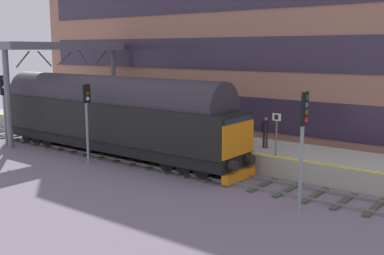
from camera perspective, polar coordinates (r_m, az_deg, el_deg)
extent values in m
plane|color=slate|center=(24.76, -2.79, -4.88)|extent=(140.00, 140.00, 0.00)
cube|color=slate|center=(24.22, -3.90, -5.04)|extent=(0.07, 60.00, 0.15)
cube|color=slate|center=(25.27, -1.73, -4.39)|extent=(0.07, 60.00, 0.15)
cube|color=#404739|center=(19.84, 21.57, -9.12)|extent=(2.50, 0.26, 0.09)
cube|color=#404739|center=(20.19, 18.13, -8.59)|extent=(2.50, 0.26, 0.09)
cube|color=#404739|center=(20.61, 14.83, -8.06)|extent=(2.50, 0.26, 0.09)
cube|color=#404739|center=(21.10, 11.68, -7.52)|extent=(2.50, 0.26, 0.09)
cube|color=#404739|center=(21.65, 8.69, -6.99)|extent=(2.50, 0.26, 0.09)
cube|color=#404739|center=(22.25, 5.86, -6.47)|extent=(2.50, 0.26, 0.09)
cube|color=#404739|center=(22.91, 3.20, -5.96)|extent=(2.50, 0.26, 0.09)
cube|color=#404739|center=(23.61, 0.69, -5.47)|extent=(2.50, 0.26, 0.09)
cube|color=#404739|center=(24.36, -1.67, -5.00)|extent=(2.50, 0.26, 0.09)
cube|color=#404739|center=(25.15, -3.88, -4.55)|extent=(2.50, 0.26, 0.09)
cube|color=#404739|center=(25.97, -5.95, -4.13)|extent=(2.50, 0.26, 0.09)
cube|color=#404739|center=(26.83, -7.89, -3.72)|extent=(2.50, 0.26, 0.09)
cube|color=#404739|center=(27.71, -9.70, -3.34)|extent=(2.50, 0.26, 0.09)
cube|color=#404739|center=(28.63, -11.40, -2.98)|extent=(2.50, 0.26, 0.09)
cube|color=#404739|center=(29.57, -12.99, -2.63)|extent=(2.50, 0.26, 0.09)
cube|color=#404739|center=(30.53, -14.48, -2.31)|extent=(2.50, 0.26, 0.09)
cube|color=#404739|center=(31.51, -15.88, -2.01)|extent=(2.50, 0.26, 0.09)
cube|color=#404739|center=(32.51, -17.19, -1.72)|extent=(2.50, 0.26, 0.09)
cube|color=#404739|center=(33.53, -18.43, -1.45)|extent=(2.50, 0.26, 0.09)
cube|color=#404739|center=(34.56, -19.59, -1.19)|extent=(2.50, 0.26, 0.09)
cube|color=#404739|center=(35.60, -20.68, -0.95)|extent=(2.50, 0.26, 0.09)
cube|color=#404739|center=(36.66, -21.71, -0.73)|extent=(2.50, 0.26, 0.09)
cube|color=#ABAB9B|center=(27.40, 2.10, -2.38)|extent=(4.00, 44.00, 1.00)
cube|color=yellow|center=(25.85, -0.29, -1.96)|extent=(0.30, 44.00, 0.01)
cube|color=#A16F59|center=(34.35, 3.38, 15.12)|extent=(4.85, 33.16, 18.99)
cube|color=#352B40|center=(32.45, 0.79, 2.35)|extent=(0.06, 30.51, 2.13)
cube|color=#352B40|center=(32.19, 0.81, 9.07)|extent=(0.06, 30.51, 2.13)
cube|color=black|center=(27.76, -10.15, -1.69)|extent=(2.56, 17.78, 0.60)
cube|color=black|center=(27.53, -10.23, 1.06)|extent=(2.70, 17.78, 2.10)
cylinder|color=#2E2A33|center=(27.38, -10.31, 3.61)|extent=(2.56, 16.36, 2.57)
cube|color=orange|center=(21.84, 5.71, -1.44)|extent=(2.65, 0.08, 1.58)
cube|color=#232D3D|center=(21.73, 5.70, 0.45)|extent=(2.38, 0.04, 0.64)
cube|color=#232D3D|center=(28.42, -8.20, 1.99)|extent=(0.04, 12.45, 0.44)
cylinder|color=black|center=(21.35, 5.07, -4.71)|extent=(0.48, 0.35, 0.48)
cylinder|color=black|center=(22.60, 7.13, -3.95)|extent=(0.48, 0.35, 0.48)
cube|color=orange|center=(22.21, 5.77, -5.85)|extent=(2.43, 0.36, 0.47)
cylinder|color=black|center=(23.04, 2.25, -4.64)|extent=(1.64, 1.04, 1.04)
cylinder|color=black|center=(23.68, 0.08, -4.24)|extent=(1.64, 1.04, 1.04)
cylinder|color=black|center=(24.34, -1.97, -3.86)|extent=(1.64, 1.04, 1.04)
cylinder|color=black|center=(31.75, -16.36, -1.07)|extent=(1.64, 1.04, 1.04)
cylinder|color=black|center=(32.63, -17.50, -0.84)|extent=(1.64, 1.04, 1.04)
cylinder|color=black|center=(33.53, -18.57, -0.63)|extent=(1.64, 1.04, 1.04)
cylinder|color=gray|center=(18.01, 13.29, -3.06)|extent=(0.14, 0.14, 4.64)
cube|color=black|center=(17.70, 13.67, 2.24)|extent=(0.44, 0.10, 1.27)
cylinder|color=#0A3E13|center=(17.63, 13.91, 3.63)|extent=(0.20, 0.06, 0.20)
cylinder|color=#50504E|center=(17.66, 13.87, 2.72)|extent=(0.20, 0.06, 0.20)
cylinder|color=#53470A|center=(17.69, 13.83, 1.82)|extent=(0.20, 0.06, 0.20)
cylinder|color=red|center=(17.73, 13.80, 0.93)|extent=(0.20, 0.06, 0.20)
cylinder|color=gray|center=(25.63, -12.76, 0.36)|extent=(0.14, 0.14, 4.35)
cube|color=black|center=(25.38, -12.82, 4.09)|extent=(0.44, 0.10, 0.99)
cylinder|color=#500807|center=(25.31, -12.75, 4.75)|extent=(0.20, 0.06, 0.20)
cylinder|color=#53470A|center=(25.33, -12.73, 4.12)|extent=(0.20, 0.06, 0.20)
cylinder|color=white|center=(25.36, -12.71, 3.49)|extent=(0.20, 0.06, 0.20)
cylinder|color=gray|center=(32.27, -22.04, 1.94)|extent=(0.14, 0.14, 4.55)
cube|color=black|center=(32.06, -22.17, 4.84)|extent=(0.44, 0.10, 1.27)
cylinder|color=#53470A|center=(31.98, -22.17, 5.61)|extent=(0.20, 0.06, 0.20)
cylinder|color=#500807|center=(32.00, -22.14, 5.11)|extent=(0.20, 0.06, 0.20)
cylinder|color=white|center=(32.02, -22.10, 4.62)|extent=(0.20, 0.06, 0.20)
cylinder|color=#0A3E13|center=(32.04, -22.07, 4.12)|extent=(0.20, 0.06, 0.20)
cylinder|color=slate|center=(23.13, 10.32, -0.84)|extent=(0.08, 0.08, 2.09)
cube|color=white|center=(22.97, 10.35, 1.27)|extent=(0.05, 0.44, 0.36)
cube|color=black|center=(22.94, 10.31, 1.26)|extent=(0.01, 0.20, 0.24)
cylinder|color=#352E31|center=(24.83, 9.16, -1.56)|extent=(0.13, 0.13, 0.84)
cylinder|color=#352E31|center=(24.95, 8.79, -1.50)|extent=(0.13, 0.13, 0.84)
cylinder|color=#241B2E|center=(24.76, 9.02, 0.06)|extent=(0.39, 0.39, 0.56)
sphere|color=brown|center=(24.70, 9.04, 0.99)|extent=(0.22, 0.22, 0.22)
cylinder|color=#241B2E|center=(24.64, 9.40, 0.00)|extent=(0.09, 0.09, 0.52)
cylinder|color=#241B2E|center=(24.89, 8.63, 0.12)|extent=(0.09, 0.09, 0.52)
cylinder|color=slate|center=(31.26, -21.66, 3.21)|extent=(0.36, 0.36, 6.14)
cylinder|color=slate|center=(36.58, -9.60, 4.59)|extent=(0.36, 0.36, 6.14)
cube|color=slate|center=(33.59, -15.41, 9.62)|extent=(9.30, 2.00, 0.50)
cylinder|color=slate|center=(31.75, -20.05, 7.87)|extent=(1.06, 0.10, 1.06)
cylinder|color=slate|center=(32.64, -17.63, 8.03)|extent=(1.06, 0.10, 1.06)
cylinder|color=slate|center=(33.59, -15.35, 8.17)|extent=(1.18, 0.10, 0.92)
cylinder|color=slate|center=(34.59, -13.19, 8.29)|extent=(0.89, 0.10, 1.20)
cylinder|color=slate|center=(35.64, -11.15, 8.39)|extent=(1.11, 0.10, 1.01)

